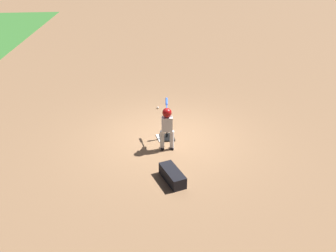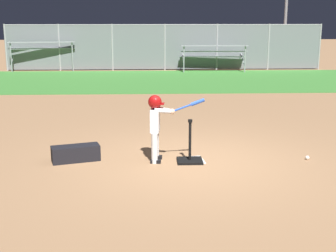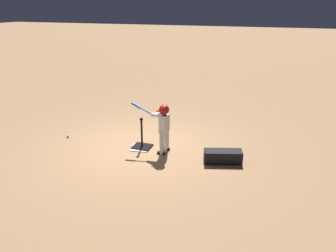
% 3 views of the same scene
% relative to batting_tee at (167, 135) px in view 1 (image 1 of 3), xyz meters
% --- Properties ---
extents(ground_plane, '(90.00, 90.00, 0.00)m').
position_rel_batting_tee_xyz_m(ground_plane, '(0.07, -0.04, -0.10)').
color(ground_plane, '#99704C').
extents(home_plate, '(0.49, 0.49, 0.02)m').
position_rel_batting_tee_xyz_m(home_plate, '(0.03, 0.06, -0.09)').
color(home_plate, white).
rests_on(home_plate, ground_plane).
extents(batting_tee, '(0.45, 0.40, 0.77)m').
position_rel_batting_tee_xyz_m(batting_tee, '(0.00, 0.00, 0.00)').
color(batting_tee, black).
rests_on(batting_tee, ground_plane).
extents(batter_child, '(0.99, 0.38, 1.19)m').
position_rel_batting_tee_xyz_m(batter_child, '(-0.58, 0.07, 0.65)').
color(batter_child, silver).
rests_on(batter_child, ground_plane).
extents(baseball, '(0.07, 0.07, 0.07)m').
position_rel_batting_tee_xyz_m(baseball, '(2.13, 0.04, -0.07)').
color(baseball, white).
rests_on(baseball, ground_plane).
extents(equipment_bag, '(0.90, 0.55, 0.28)m').
position_rel_batting_tee_xyz_m(equipment_bag, '(-2.03, 0.14, 0.04)').
color(equipment_bag, black).
rests_on(equipment_bag, ground_plane).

